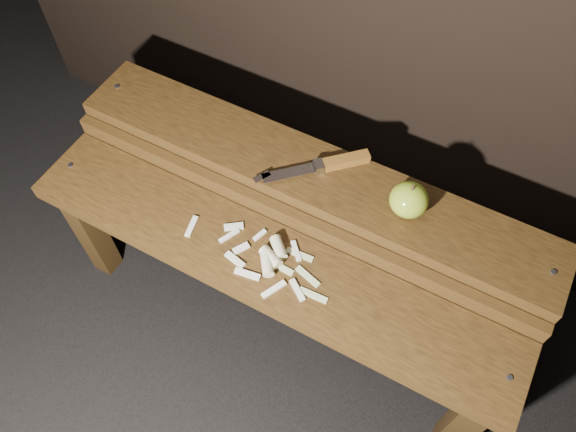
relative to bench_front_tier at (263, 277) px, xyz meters
The scene contains 6 objects.
ground 0.36m from the bench_front_tier, 90.00° to the left, with size 60.00×60.00×0.00m, color black.
bench_front_tier is the anchor object (origin of this frame).
bench_rear_tier 0.23m from the bench_front_tier, 90.00° to the left, with size 1.20×0.21×0.50m.
apple 0.38m from the bench_front_tier, 44.40° to the left, with size 0.09×0.09×0.09m.
knife 0.31m from the bench_front_tier, 81.65° to the left, with size 0.21×0.20×0.02m.
apple_scraps 0.08m from the bench_front_tier, 60.00° to the left, with size 0.37×0.16×0.03m.
Camera 1 is at (0.33, -0.56, 1.53)m, focal length 35.00 mm.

